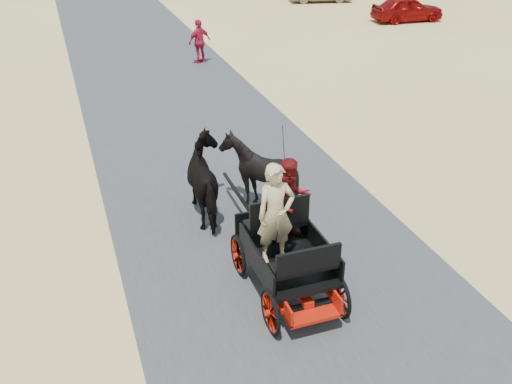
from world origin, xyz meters
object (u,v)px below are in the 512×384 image
object	(u,v)px
horse_left	(210,181)
car_a	(407,9)
horse_right	(258,173)
pedestrian	(200,41)
carriage	(286,274)

from	to	relation	value
horse_left	car_a	distance (m)	21.54
horse_left	horse_right	bearing A→B (deg)	-180.00
horse_right	pedestrian	bearing A→B (deg)	-98.25
carriage	horse_left	distance (m)	3.09
horse_left	pedestrian	world-z (taller)	pedestrian
car_a	horse_left	bearing A→B (deg)	139.91
carriage	horse_left	xyz separation A→B (m)	(-0.55, 3.00, 0.49)
horse_right	car_a	distance (m)	20.79
horse_left	car_a	world-z (taller)	horse_left
horse_right	car_a	size ratio (longest dim) A/B	0.46
horse_left	horse_right	size ratio (longest dim) A/B	1.18
horse_left	horse_right	world-z (taller)	horse_right
carriage	horse_left	size ratio (longest dim) A/B	1.20
horse_left	pedestrian	bearing A→B (deg)	-103.46
horse_right	car_a	world-z (taller)	horse_right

